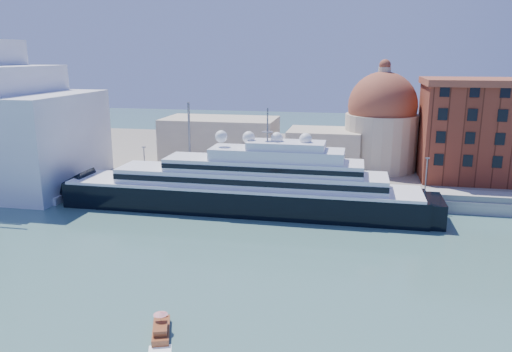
# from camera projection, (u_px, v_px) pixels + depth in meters

# --- Properties ---
(ground) EXTENTS (400.00, 400.00, 0.00)m
(ground) POSITION_uv_depth(u_px,v_px,m) (245.00, 257.00, 77.30)
(ground) COLOR #396462
(ground) RESTS_ON ground
(quay) EXTENTS (180.00, 10.00, 2.50)m
(quay) POSITION_uv_depth(u_px,v_px,m) (279.00, 192.00, 109.36)
(quay) COLOR gray
(quay) RESTS_ON ground
(land) EXTENTS (260.00, 72.00, 2.00)m
(land) POSITION_uv_depth(u_px,v_px,m) (301.00, 156.00, 148.44)
(land) COLOR slate
(land) RESTS_ON ground
(quay_fence) EXTENTS (180.00, 0.10, 1.20)m
(quay_fence) POSITION_uv_depth(u_px,v_px,m) (276.00, 189.00, 104.64)
(quay_fence) COLOR slate
(quay_fence) RESTS_ON quay
(superyacht) EXTENTS (80.97, 11.23, 24.20)m
(superyacht) POSITION_uv_depth(u_px,v_px,m) (229.00, 190.00, 99.85)
(superyacht) COLOR black
(superyacht) RESTS_ON ground
(service_barge) EXTENTS (12.66, 4.43, 2.83)m
(service_barge) POSITION_uv_depth(u_px,v_px,m) (35.00, 198.00, 106.20)
(service_barge) COLOR white
(service_barge) RESTS_ON ground
(water_taxi) EXTENTS (3.60, 5.84, 2.63)m
(water_taxi) POSITION_uv_depth(u_px,v_px,m) (161.00, 329.00, 55.76)
(water_taxi) COLOR maroon
(water_taxi) RESTS_ON ground
(church) EXTENTS (66.00, 18.00, 25.50)m
(church) POSITION_uv_depth(u_px,v_px,m) (319.00, 133.00, 128.40)
(church) COLOR beige
(church) RESTS_ON land
(lamp_posts) EXTENTS (120.80, 2.40, 18.00)m
(lamp_posts) POSITION_uv_depth(u_px,v_px,m) (221.00, 152.00, 108.14)
(lamp_posts) COLOR slate
(lamp_posts) RESTS_ON quay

